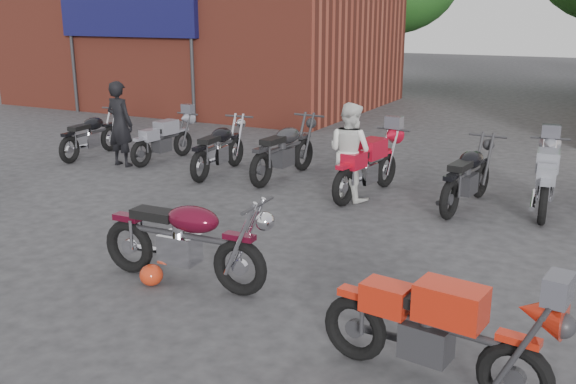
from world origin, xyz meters
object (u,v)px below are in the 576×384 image
at_px(vintage_motorcycle, 184,234).
at_px(row_bike_1, 163,137).
at_px(person_dark, 120,124).
at_px(row_bike_6, 546,176).
at_px(row_bike_0, 91,132).
at_px(row_bike_4, 368,163).
at_px(sportbike, 436,325).
at_px(row_bike_3, 284,147).
at_px(helmet, 151,275).
at_px(row_bike_2, 219,145).
at_px(row_bike_5, 468,172).
at_px(person_light, 350,152).

bearing_deg(vintage_motorcycle, row_bike_1, 128.14).
bearing_deg(person_dark, row_bike_6, -170.50).
height_order(row_bike_0, row_bike_4, row_bike_4).
xyz_separation_m(sportbike, row_bike_6, (0.25, 5.83, 0.01)).
bearing_deg(row_bike_3, helmet, -165.98).
bearing_deg(person_dark, row_bike_2, -166.26).
height_order(vintage_motorcycle, person_dark, person_dark).
bearing_deg(row_bike_2, row_bike_6, -91.73).
bearing_deg(row_bike_2, row_bike_4, -97.38).
bearing_deg(row_bike_6, vintage_motorcycle, 141.16).
bearing_deg(row_bike_5, row_bike_2, 96.10).
distance_m(person_light, row_bike_2, 3.01).
bearing_deg(row_bike_0, sportbike, -126.11).
bearing_deg(vintage_motorcycle, row_bike_3, 102.68).
relative_size(sportbike, row_bike_5, 0.97).
xyz_separation_m(sportbike, row_bike_0, (-9.17, 5.52, -0.03)).
bearing_deg(row_bike_5, person_light, 109.38).
bearing_deg(vintage_motorcycle, person_light, 83.41).
bearing_deg(helmet, row_bike_6, 54.45).
relative_size(row_bike_3, row_bike_6, 1.06).
height_order(helmet, person_dark, person_dark).
height_order(sportbike, row_bike_3, row_bike_3).
xyz_separation_m(person_dark, person_light, (5.17, -0.14, -0.05)).
bearing_deg(row_bike_0, row_bike_4, -96.44).
height_order(sportbike, person_dark, person_dark).
bearing_deg(row_bike_5, row_bike_0, 96.29).
relative_size(vintage_motorcycle, row_bike_6, 1.07).
distance_m(helmet, row_bike_3, 5.31).
distance_m(sportbike, row_bike_4, 5.97).
height_order(sportbike, person_light, person_light).
xyz_separation_m(sportbike, helmet, (-3.51, 0.57, -0.45)).
relative_size(row_bike_3, row_bike_4, 1.05).
relative_size(vintage_motorcycle, sportbike, 1.08).
height_order(row_bike_1, row_bike_5, row_bike_5).
bearing_deg(row_bike_1, helmet, -138.97).
relative_size(sportbike, row_bike_4, 0.98).
bearing_deg(row_bike_4, row_bike_3, 86.17).
xyz_separation_m(person_dark, row_bike_1, (0.52, 0.74, -0.36)).
bearing_deg(person_dark, row_bike_1, -120.34).
distance_m(row_bike_1, row_bike_4, 4.88).
distance_m(row_bike_2, row_bike_6, 6.04).
distance_m(sportbike, row_bike_6, 5.83).
relative_size(person_light, row_bike_6, 0.83).
xyz_separation_m(person_dark, row_bike_3, (3.53, 0.61, -0.26)).
distance_m(sportbike, row_bike_2, 7.98).
xyz_separation_m(vintage_motorcycle, row_bike_1, (-4.30, 5.11, -0.10)).
bearing_deg(row_bike_3, row_bike_4, -98.94).
bearing_deg(row_bike_4, sportbike, -145.29).
distance_m(row_bike_2, row_bike_4, 3.17).
bearing_deg(row_bike_2, sportbike, -138.38).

